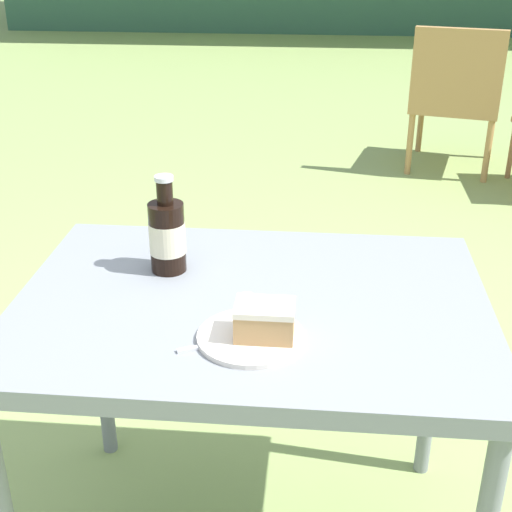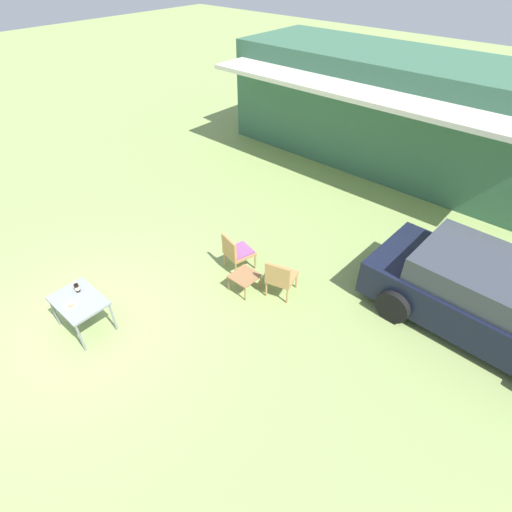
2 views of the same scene
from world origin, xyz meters
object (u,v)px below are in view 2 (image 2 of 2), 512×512
object	(u,v)px
wicker_chair_cushioned	(237,251)
cake_on_plate	(70,305)
parked_car	(490,299)
patio_table	(79,303)
garden_side_table	(245,277)
cola_bottle_near	(77,288)
wicker_chair_plain	(280,277)

from	to	relation	value
wicker_chair_cushioned	cake_on_plate	distance (m)	3.27
parked_car	patio_table	size ratio (longest dim) A/B	4.38
wicker_chair_cushioned	parked_car	bearing A→B (deg)	-144.18
garden_side_table	cola_bottle_near	xyz separation A→B (m)	(-1.65, -2.51, 0.45)
parked_car	patio_table	world-z (taller)	parked_car
wicker_chair_cushioned	garden_side_table	xyz separation A→B (m)	(0.55, -0.36, -0.14)
patio_table	wicker_chair_plain	bearing A→B (deg)	54.94
parked_car	garden_side_table	size ratio (longest dim) A/B	8.43
garden_side_table	parked_car	bearing A→B (deg)	29.14
patio_table	garden_side_table	bearing A→B (deg)	60.92
wicker_chair_plain	cake_on_plate	world-z (taller)	wicker_chair_plain
patio_table	cola_bottle_near	xyz separation A→B (m)	(-0.20, 0.12, 0.15)
garden_side_table	wicker_chair_plain	bearing A→B (deg)	28.77
wicker_chair_cushioned	wicker_chair_plain	size ratio (longest dim) A/B	1.00
patio_table	cola_bottle_near	size ratio (longest dim) A/B	4.44
patio_table	cola_bottle_near	distance (m)	0.27
parked_car	cake_on_plate	size ratio (longest dim) A/B	21.10
wicker_chair_cushioned	cola_bottle_near	distance (m)	3.09
garden_side_table	cola_bottle_near	world-z (taller)	cola_bottle_near
wicker_chair_cushioned	garden_side_table	world-z (taller)	wicker_chair_cushioned
wicker_chair_cushioned	wicker_chair_plain	bearing A→B (deg)	-167.31
parked_car	cola_bottle_near	world-z (taller)	parked_car
wicker_chair_cushioned	cake_on_plate	xyz separation A→B (m)	(-0.88, -3.14, 0.25)
parked_car	cake_on_plate	bearing A→B (deg)	-135.45
wicker_chair_plain	patio_table	bearing A→B (deg)	39.36
garden_side_table	patio_table	world-z (taller)	patio_table
parked_car	wicker_chair_cushioned	distance (m)	4.73
cake_on_plate	garden_side_table	bearing A→B (deg)	62.74
wicker_chair_cushioned	cake_on_plate	size ratio (longest dim) A/B	4.23
parked_car	patio_table	xyz separation A→B (m)	(-5.29, -4.76, -0.02)
parked_car	wicker_chair_plain	bearing A→B (deg)	-149.27
parked_car	garden_side_table	bearing A→B (deg)	-149.35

